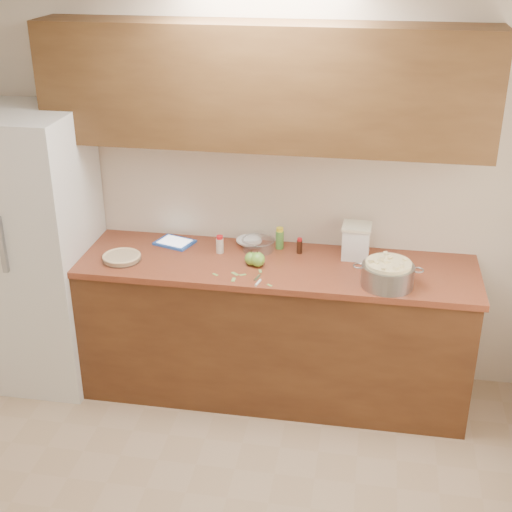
% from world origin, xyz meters
% --- Properties ---
extents(room_shell, '(3.60, 3.60, 3.60)m').
position_xyz_m(room_shell, '(0.00, 0.00, 1.30)').
color(room_shell, tan).
rests_on(room_shell, ground).
extents(counter_run, '(2.64, 0.68, 0.92)m').
position_xyz_m(counter_run, '(0.00, 1.48, 0.46)').
color(counter_run, '#583218').
rests_on(counter_run, ground).
extents(upper_cabinets, '(2.60, 0.34, 0.70)m').
position_xyz_m(upper_cabinets, '(0.00, 1.63, 1.95)').
color(upper_cabinets, '#57371A').
rests_on(upper_cabinets, room_shell).
extents(fridge, '(0.70, 0.70, 1.80)m').
position_xyz_m(fridge, '(-1.44, 1.44, 0.90)').
color(fridge, silver).
rests_on(fridge, ground).
extents(pie, '(0.24, 0.24, 0.04)m').
position_xyz_m(pie, '(-0.83, 1.35, 0.94)').
color(pie, silver).
rests_on(pie, counter_run).
extents(colander, '(0.40, 0.30, 0.15)m').
position_xyz_m(colander, '(0.77, 1.29, 0.99)').
color(colander, gray).
rests_on(colander, counter_run).
extents(flour_canister, '(0.18, 0.18, 0.21)m').
position_xyz_m(flour_canister, '(0.58, 1.64, 1.03)').
color(flour_canister, silver).
rests_on(flour_canister, counter_run).
extents(tablet, '(0.27, 0.24, 0.02)m').
position_xyz_m(tablet, '(-0.58, 1.65, 0.93)').
color(tablet, blue).
rests_on(tablet, counter_run).
extents(paring_knife, '(0.05, 0.15, 0.01)m').
position_xyz_m(paring_knife, '(0.04, 1.20, 0.93)').
color(paring_knife, gray).
rests_on(paring_knife, counter_run).
extents(lemon_bottle, '(0.05, 0.05, 0.14)m').
position_xyz_m(lemon_bottle, '(0.10, 1.69, 0.99)').
color(lemon_bottle, '#4C8C38').
rests_on(lemon_bottle, counter_run).
extents(cinnamon_shaker, '(0.05, 0.05, 0.12)m').
position_xyz_m(cinnamon_shaker, '(-0.26, 1.56, 0.98)').
color(cinnamon_shaker, beige).
rests_on(cinnamon_shaker, counter_run).
extents(vanilla_bottle, '(0.04, 0.04, 0.10)m').
position_xyz_m(vanilla_bottle, '(0.23, 1.64, 0.97)').
color(vanilla_bottle, black).
rests_on(vanilla_bottle, counter_run).
extents(mixing_bowl, '(0.21, 0.21, 0.08)m').
position_xyz_m(mixing_bowl, '(-0.03, 1.64, 0.96)').
color(mixing_bowl, silver).
rests_on(mixing_bowl, counter_run).
extents(paper_towel, '(0.17, 0.15, 0.07)m').
position_xyz_m(paper_towel, '(-0.10, 1.70, 0.95)').
color(paper_towel, white).
rests_on(paper_towel, counter_run).
extents(apple_left, '(0.08, 0.08, 0.09)m').
position_xyz_m(apple_left, '(-0.04, 1.42, 0.96)').
color(apple_left, '#6DAB35').
rests_on(apple_left, counter_run).
extents(apple_center, '(0.09, 0.09, 0.10)m').
position_xyz_m(apple_center, '(0.01, 1.41, 0.96)').
color(apple_center, '#6DAB35').
rests_on(apple_center, counter_run).
extents(peel_a, '(0.04, 0.03, 0.00)m').
position_xyz_m(peel_a, '(-0.22, 1.26, 0.92)').
color(peel_a, '#83AC53').
rests_on(peel_a, counter_run).
extents(peel_b, '(0.04, 0.03, 0.00)m').
position_xyz_m(peel_b, '(-0.06, 1.28, 0.92)').
color(peel_b, '#83AC53').
rests_on(peel_b, counter_run).
extents(peel_c, '(0.05, 0.05, 0.00)m').
position_xyz_m(peel_c, '(-0.11, 1.28, 0.92)').
color(peel_c, '#83AC53').
rests_on(peel_c, counter_run).
extents(peel_d, '(0.04, 0.03, 0.00)m').
position_xyz_m(peel_d, '(0.11, 1.18, 0.92)').
color(peel_d, '#83AC53').
rests_on(peel_d, counter_run).
extents(peel_e, '(0.02, 0.05, 0.00)m').
position_xyz_m(peel_e, '(-0.10, 1.21, 0.92)').
color(peel_e, '#83AC53').
rests_on(peel_e, counter_run).
extents(peel_f, '(0.03, 0.04, 0.00)m').
position_xyz_m(peel_f, '(0.03, 1.34, 0.92)').
color(peel_f, '#83AC53').
rests_on(peel_f, counter_run).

